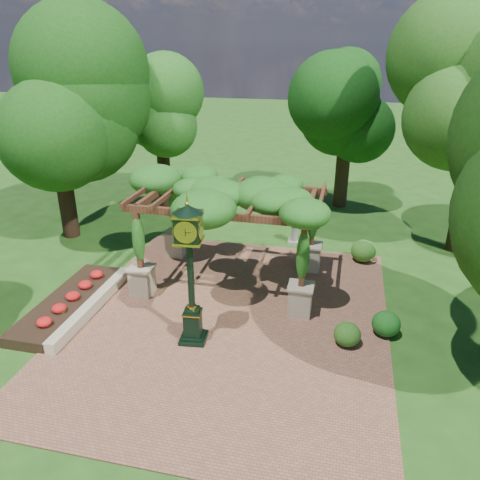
# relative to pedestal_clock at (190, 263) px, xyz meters

# --- Properties ---
(ground) EXTENTS (120.00, 120.00, 0.00)m
(ground) POSITION_rel_pedestal_clock_xyz_m (0.79, 0.35, -2.63)
(ground) COLOR #1E4714
(ground) RESTS_ON ground
(brick_plaza) EXTENTS (10.00, 12.00, 0.04)m
(brick_plaza) POSITION_rel_pedestal_clock_xyz_m (0.79, 1.35, -2.61)
(brick_plaza) COLOR brown
(brick_plaza) RESTS_ON ground
(border_wall) EXTENTS (0.35, 5.00, 0.40)m
(border_wall) POSITION_rel_pedestal_clock_xyz_m (-3.81, 0.85, -2.43)
(border_wall) COLOR #C6B793
(border_wall) RESTS_ON ground
(flower_bed) EXTENTS (1.50, 5.00, 0.36)m
(flower_bed) POSITION_rel_pedestal_clock_xyz_m (-4.71, 0.85, -2.45)
(flower_bed) COLOR red
(flower_bed) RESTS_ON ground
(pedestal_clock) EXTENTS (0.95, 0.95, 4.39)m
(pedestal_clock) POSITION_rel_pedestal_clock_xyz_m (0.00, 0.00, 0.00)
(pedestal_clock) COLOR black
(pedestal_clock) RESTS_ON brick_plaza
(pergola) EXTENTS (6.52, 4.14, 4.07)m
(pergola) POSITION_rel_pedestal_clock_xyz_m (0.19, 3.89, 0.71)
(pergola) COLOR tan
(pergola) RESTS_ON brick_plaza
(sundial) EXTENTS (0.61, 0.61, 1.04)m
(sundial) POSITION_rel_pedestal_clock_xyz_m (2.08, 8.10, -2.17)
(sundial) COLOR gray
(sundial) RESTS_ON ground
(shrub_front) EXTENTS (0.94, 0.94, 0.72)m
(shrub_front) POSITION_rel_pedestal_clock_xyz_m (4.51, 0.79, -2.23)
(shrub_front) COLOR #285819
(shrub_front) RESTS_ON brick_plaza
(shrub_mid) EXTENTS (1.12, 1.12, 0.78)m
(shrub_mid) POSITION_rel_pedestal_clock_xyz_m (5.65, 1.58, -2.20)
(shrub_mid) COLOR #185217
(shrub_mid) RESTS_ON brick_plaza
(shrub_back) EXTENTS (1.34, 1.34, 0.91)m
(shrub_back) POSITION_rel_pedestal_clock_xyz_m (5.04, 6.74, -2.14)
(shrub_back) COLOR #31691E
(shrub_back) RESTS_ON brick_plaza
(tree_west_near) EXTENTS (5.40, 5.40, 8.54)m
(tree_west_near) POSITION_rel_pedestal_clock_xyz_m (-8.08, 6.57, 3.25)
(tree_west_near) COLOR #301D13
(tree_west_near) RESTS_ON ground
(tree_west_far) EXTENTS (3.91, 3.91, 7.26)m
(tree_west_far) POSITION_rel_pedestal_clock_xyz_m (-5.37, 11.57, 2.34)
(tree_west_far) COLOR black
(tree_west_far) RESTS_ON ground
(tree_north) EXTENTS (4.22, 4.22, 7.78)m
(tree_north) POSITION_rel_pedestal_clock_xyz_m (3.87, 13.67, 2.70)
(tree_north) COLOR #332514
(tree_north) RESTS_ON ground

